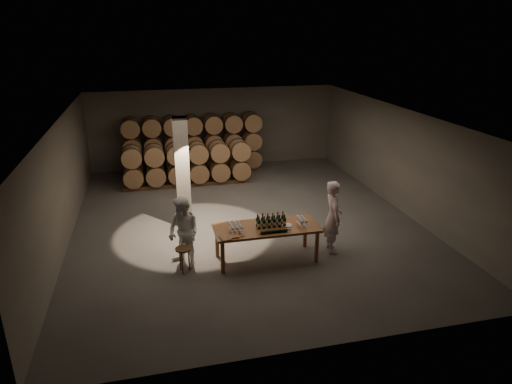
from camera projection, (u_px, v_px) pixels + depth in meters
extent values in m
plane|color=#555250|center=(245.00, 220.00, 13.85)|extent=(12.00, 12.00, 0.00)
plane|color=#605E59|center=(244.00, 116.00, 12.75)|extent=(12.00, 12.00, 0.00)
plane|color=#645F55|center=(214.00, 128.00, 18.78)|extent=(10.00, 0.00, 10.00)
plane|color=#645F55|center=(319.00, 272.00, 7.83)|extent=(10.00, 0.00, 10.00)
plane|color=#645F55|center=(63.00, 183.00, 12.21)|extent=(0.00, 12.00, 12.00)
plane|color=#645F55|center=(399.00, 159.00, 14.40)|extent=(0.00, 12.00, 12.00)
cube|color=slate|center=(182.00, 172.00, 13.09)|extent=(0.40, 0.40, 3.20)
cylinder|color=brown|center=(223.00, 257.00, 10.78)|extent=(0.10, 0.10, 0.84)
cylinder|color=brown|center=(317.00, 247.00, 11.29)|extent=(0.10, 0.10, 0.84)
cylinder|color=brown|center=(217.00, 242.00, 11.56)|extent=(0.10, 0.10, 0.84)
cylinder|color=brown|center=(305.00, 232.00, 12.08)|extent=(0.10, 0.10, 0.84)
cube|color=brown|center=(266.00, 228.00, 11.27)|extent=(2.60, 1.10, 0.06)
cube|color=brown|center=(196.00, 173.00, 18.10)|extent=(5.48, 0.10, 0.12)
cube|color=brown|center=(194.00, 169.00, 18.64)|extent=(5.48, 0.10, 0.12)
cylinder|color=#AD784E|center=(134.00, 165.00, 17.72)|extent=(0.70, 0.95, 0.70)
cylinder|color=black|center=(134.00, 167.00, 17.48)|extent=(0.73, 0.04, 0.73)
cylinder|color=black|center=(134.00, 163.00, 17.95)|extent=(0.73, 0.04, 0.73)
cylinder|color=#AD784E|center=(155.00, 164.00, 17.89)|extent=(0.70, 0.95, 0.70)
cylinder|color=black|center=(155.00, 165.00, 17.65)|extent=(0.73, 0.04, 0.73)
cylinder|color=black|center=(154.00, 162.00, 18.12)|extent=(0.73, 0.04, 0.73)
cylinder|color=#AD784E|center=(175.00, 162.00, 18.06)|extent=(0.70, 0.95, 0.70)
cylinder|color=black|center=(175.00, 164.00, 17.82)|extent=(0.73, 0.04, 0.73)
cylinder|color=black|center=(174.00, 160.00, 18.29)|extent=(0.73, 0.04, 0.73)
cylinder|color=#AD784E|center=(194.00, 161.00, 18.23)|extent=(0.70, 0.95, 0.70)
cylinder|color=black|center=(195.00, 163.00, 17.99)|extent=(0.73, 0.04, 0.73)
cylinder|color=black|center=(194.00, 159.00, 18.47)|extent=(0.73, 0.04, 0.73)
cylinder|color=#AD784E|center=(214.00, 160.00, 18.40)|extent=(0.70, 0.95, 0.70)
cylinder|color=black|center=(215.00, 161.00, 18.16)|extent=(0.73, 0.04, 0.73)
cylinder|color=black|center=(213.00, 158.00, 18.64)|extent=(0.73, 0.04, 0.73)
cylinder|color=#AD784E|center=(233.00, 158.00, 18.57)|extent=(0.70, 0.95, 0.70)
cylinder|color=black|center=(234.00, 160.00, 18.33)|extent=(0.73, 0.04, 0.73)
cylinder|color=black|center=(231.00, 157.00, 18.81)|extent=(0.73, 0.04, 0.73)
cylinder|color=#AD784E|center=(251.00, 157.00, 18.74)|extent=(0.70, 0.95, 0.70)
cylinder|color=black|center=(253.00, 159.00, 18.50)|extent=(0.73, 0.04, 0.73)
cylinder|color=black|center=(250.00, 156.00, 18.98)|extent=(0.73, 0.04, 0.73)
cylinder|color=#AD784E|center=(132.00, 146.00, 17.46)|extent=(0.70, 0.95, 0.70)
cylinder|color=black|center=(132.00, 148.00, 17.22)|extent=(0.73, 0.04, 0.73)
cylinder|color=black|center=(132.00, 145.00, 17.70)|extent=(0.73, 0.04, 0.73)
cylinder|color=#AD784E|center=(153.00, 145.00, 17.63)|extent=(0.70, 0.95, 0.70)
cylinder|color=black|center=(153.00, 147.00, 17.39)|extent=(0.73, 0.04, 0.73)
cylinder|color=black|center=(153.00, 144.00, 17.87)|extent=(0.73, 0.04, 0.73)
cylinder|color=#AD784E|center=(173.00, 144.00, 17.80)|extent=(0.70, 0.95, 0.70)
cylinder|color=black|center=(174.00, 146.00, 17.56)|extent=(0.73, 0.04, 0.73)
cylinder|color=black|center=(173.00, 142.00, 18.04)|extent=(0.73, 0.04, 0.73)
cylinder|color=#AD784E|center=(193.00, 143.00, 17.97)|extent=(0.70, 0.95, 0.70)
cylinder|color=black|center=(194.00, 144.00, 17.74)|extent=(0.73, 0.04, 0.73)
cylinder|color=black|center=(193.00, 141.00, 18.21)|extent=(0.73, 0.04, 0.73)
cylinder|color=#AD784E|center=(213.00, 142.00, 18.14)|extent=(0.70, 0.95, 0.70)
cylinder|color=black|center=(214.00, 143.00, 17.91)|extent=(0.73, 0.04, 0.73)
cylinder|color=black|center=(212.00, 140.00, 18.38)|extent=(0.73, 0.04, 0.73)
cylinder|color=#AD784E|center=(232.00, 141.00, 18.31)|extent=(0.70, 0.95, 0.70)
cylinder|color=black|center=(234.00, 142.00, 18.08)|extent=(0.73, 0.04, 0.73)
cylinder|color=black|center=(231.00, 139.00, 18.55)|extent=(0.73, 0.04, 0.73)
cylinder|color=#AD784E|center=(251.00, 140.00, 18.49)|extent=(0.70, 0.95, 0.70)
cylinder|color=black|center=(253.00, 141.00, 18.25)|extent=(0.73, 0.04, 0.73)
cylinder|color=black|center=(250.00, 138.00, 18.72)|extent=(0.73, 0.04, 0.73)
cylinder|color=#AD784E|center=(130.00, 127.00, 17.21)|extent=(0.70, 0.95, 0.70)
cylinder|color=black|center=(130.00, 129.00, 16.97)|extent=(0.73, 0.04, 0.73)
cylinder|color=black|center=(131.00, 126.00, 17.44)|extent=(0.73, 0.04, 0.73)
cylinder|color=#AD784E|center=(152.00, 126.00, 17.38)|extent=(0.70, 0.95, 0.70)
cylinder|color=black|center=(152.00, 128.00, 17.14)|extent=(0.73, 0.04, 0.73)
cylinder|color=black|center=(151.00, 125.00, 17.61)|extent=(0.73, 0.04, 0.73)
cylinder|color=#AD784E|center=(172.00, 125.00, 17.55)|extent=(0.70, 0.95, 0.70)
cylinder|color=black|center=(173.00, 127.00, 17.31)|extent=(0.73, 0.04, 0.73)
cylinder|color=black|center=(172.00, 124.00, 17.78)|extent=(0.73, 0.04, 0.73)
cylinder|color=#AD784E|center=(193.00, 124.00, 17.72)|extent=(0.70, 0.95, 0.70)
cylinder|color=black|center=(193.00, 126.00, 17.48)|extent=(0.73, 0.04, 0.73)
cylinder|color=black|center=(192.00, 123.00, 17.95)|extent=(0.73, 0.04, 0.73)
cylinder|color=#AD784E|center=(212.00, 123.00, 17.89)|extent=(0.70, 0.95, 0.70)
cylinder|color=black|center=(213.00, 125.00, 17.65)|extent=(0.73, 0.04, 0.73)
cylinder|color=black|center=(212.00, 122.00, 18.13)|extent=(0.73, 0.04, 0.73)
cylinder|color=#AD784E|center=(232.00, 122.00, 18.06)|extent=(0.70, 0.95, 0.70)
cylinder|color=black|center=(233.00, 124.00, 17.82)|extent=(0.73, 0.04, 0.73)
cylinder|color=black|center=(231.00, 121.00, 18.30)|extent=(0.73, 0.04, 0.73)
cylinder|color=#AD784E|center=(251.00, 122.00, 18.23)|extent=(0.70, 0.95, 0.70)
cylinder|color=black|center=(253.00, 123.00, 17.99)|extent=(0.73, 0.04, 0.73)
cylinder|color=black|center=(250.00, 120.00, 18.47)|extent=(0.73, 0.04, 0.73)
cube|color=brown|center=(189.00, 185.00, 16.73)|extent=(4.70, 0.10, 0.12)
cube|color=brown|center=(188.00, 180.00, 17.28)|extent=(4.70, 0.10, 0.12)
cylinder|color=#AD784E|center=(134.00, 176.00, 16.44)|extent=(0.70, 0.95, 0.70)
cylinder|color=black|center=(134.00, 178.00, 16.20)|extent=(0.73, 0.04, 0.73)
cylinder|color=black|center=(134.00, 174.00, 16.68)|extent=(0.73, 0.04, 0.73)
cylinder|color=#AD784E|center=(156.00, 174.00, 16.61)|extent=(0.70, 0.95, 0.70)
cylinder|color=black|center=(156.00, 176.00, 16.37)|extent=(0.73, 0.04, 0.73)
cylinder|color=black|center=(155.00, 172.00, 16.85)|extent=(0.73, 0.04, 0.73)
cylinder|color=#AD784E|center=(177.00, 173.00, 16.78)|extent=(0.70, 0.95, 0.70)
cylinder|color=black|center=(178.00, 175.00, 16.54)|extent=(0.73, 0.04, 0.73)
cylinder|color=black|center=(177.00, 171.00, 17.02)|extent=(0.73, 0.04, 0.73)
cylinder|color=#AD784E|center=(198.00, 171.00, 16.95)|extent=(0.70, 0.95, 0.70)
cylinder|color=black|center=(199.00, 173.00, 16.71)|extent=(0.73, 0.04, 0.73)
cylinder|color=black|center=(198.00, 169.00, 17.19)|extent=(0.73, 0.04, 0.73)
cylinder|color=#AD784E|center=(219.00, 170.00, 17.12)|extent=(0.70, 0.95, 0.70)
cylinder|color=black|center=(220.00, 172.00, 16.88)|extent=(0.73, 0.04, 0.73)
cylinder|color=black|center=(218.00, 168.00, 17.36)|extent=(0.73, 0.04, 0.73)
cylinder|color=#AD784E|center=(240.00, 168.00, 17.29)|extent=(0.70, 0.95, 0.70)
cylinder|color=black|center=(241.00, 170.00, 17.05)|extent=(0.73, 0.04, 0.73)
cylinder|color=black|center=(238.00, 166.00, 17.53)|extent=(0.73, 0.04, 0.73)
cylinder|color=#AD784E|center=(132.00, 156.00, 16.18)|extent=(0.70, 0.95, 0.70)
cylinder|color=black|center=(132.00, 158.00, 15.95)|extent=(0.73, 0.04, 0.73)
cylinder|color=black|center=(132.00, 154.00, 16.42)|extent=(0.73, 0.04, 0.73)
cylinder|color=#AD784E|center=(154.00, 155.00, 16.35)|extent=(0.70, 0.95, 0.70)
cylinder|color=black|center=(154.00, 156.00, 16.12)|extent=(0.73, 0.04, 0.73)
cylinder|color=black|center=(154.00, 153.00, 16.59)|extent=(0.73, 0.04, 0.73)
cylinder|color=#AD784E|center=(176.00, 153.00, 16.52)|extent=(0.70, 0.95, 0.70)
cylinder|color=black|center=(177.00, 155.00, 16.29)|extent=(0.73, 0.04, 0.73)
cylinder|color=black|center=(176.00, 151.00, 16.76)|extent=(0.73, 0.04, 0.73)
cylinder|color=#AD784E|center=(198.00, 152.00, 16.69)|extent=(0.70, 0.95, 0.70)
cylinder|color=black|center=(198.00, 154.00, 16.46)|extent=(0.73, 0.04, 0.73)
cylinder|color=black|center=(197.00, 150.00, 16.93)|extent=(0.73, 0.04, 0.73)
cylinder|color=#AD784E|center=(219.00, 151.00, 16.87)|extent=(0.70, 0.95, 0.70)
cylinder|color=black|center=(220.00, 152.00, 16.63)|extent=(0.73, 0.04, 0.73)
cylinder|color=black|center=(218.00, 149.00, 17.10)|extent=(0.73, 0.04, 0.73)
cylinder|color=#AD784E|center=(239.00, 149.00, 17.04)|extent=(0.70, 0.95, 0.70)
cylinder|color=black|center=(241.00, 151.00, 16.80)|extent=(0.73, 0.04, 0.73)
cylinder|color=black|center=(238.00, 148.00, 17.27)|extent=(0.73, 0.04, 0.73)
cylinder|color=black|center=(259.00, 224.00, 11.11)|extent=(0.08, 0.08, 0.23)
cylinder|color=silver|center=(259.00, 225.00, 11.11)|extent=(0.09, 0.09, 0.07)
cylinder|color=black|center=(259.00, 218.00, 11.05)|extent=(0.03, 0.03, 0.09)
cylinder|color=gold|center=(259.00, 216.00, 11.03)|extent=(0.04, 0.04, 0.03)
cylinder|color=black|center=(258.00, 222.00, 11.24)|extent=(0.08, 0.08, 0.23)
cylinder|color=silver|center=(258.00, 222.00, 11.25)|extent=(0.09, 0.09, 0.07)
cylinder|color=black|center=(258.00, 216.00, 11.19)|extent=(0.03, 0.03, 0.09)
cylinder|color=maroon|center=(258.00, 214.00, 11.17)|extent=(0.04, 0.04, 0.03)
cylinder|color=black|center=(264.00, 224.00, 11.13)|extent=(0.08, 0.08, 0.23)
cylinder|color=silver|center=(264.00, 224.00, 11.14)|extent=(0.09, 0.09, 0.07)
cylinder|color=black|center=(264.00, 218.00, 11.08)|extent=(0.03, 0.03, 0.09)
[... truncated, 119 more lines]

